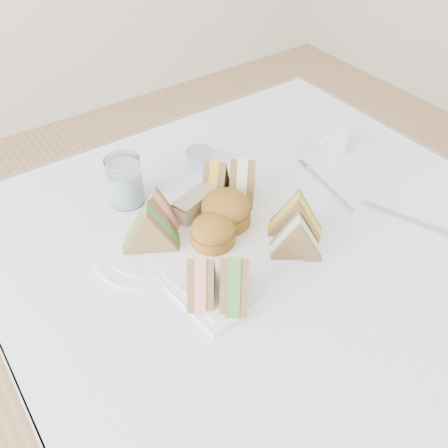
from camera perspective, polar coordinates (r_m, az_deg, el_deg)
floor at (r=1.58m, az=3.97°, el=-21.88°), size 4.00×4.00×0.00m
table at (r=1.26m, az=4.78°, el=-14.48°), size 0.90×0.90×0.74m
tablecloth at (r=0.97m, az=6.01°, el=-2.28°), size 1.02×1.02×0.01m
serving_plate at (r=0.96m, az=0.00°, el=-1.95°), size 0.34×0.34×0.01m
sandwich_fl_a at (r=0.84m, az=-2.62°, el=-5.89°), size 0.09×0.10×0.08m
sandwich_fl_b at (r=0.83m, az=1.24°, el=-5.98°), size 0.10×0.11×0.09m
sandwich_fr_a at (r=0.95m, az=8.26°, el=1.09°), size 0.11×0.11×0.09m
sandwich_fr_b at (r=0.91m, az=8.36°, el=-1.37°), size 0.10×0.09×0.09m
sandwich_bl_a at (r=0.92m, az=-8.51°, el=-0.28°), size 0.12×0.10×0.10m
sandwich_bl_b at (r=0.97m, az=-7.86°, el=1.67°), size 0.10×0.10×0.08m
sandwich_br_a at (r=1.03m, az=2.13°, el=5.33°), size 0.11×0.11×0.09m
sandwich_br_b at (r=1.03m, az=-1.00°, el=5.29°), size 0.10×0.10×0.09m
scone_left at (r=0.93m, az=-1.27°, el=-0.87°), size 0.10×0.10×0.06m
scone_right at (r=0.97m, az=0.21°, el=1.65°), size 0.14×0.14×0.07m
pastry_slice at (r=1.00m, az=-3.32°, el=2.25°), size 0.10×0.06×0.04m
side_plate at (r=0.95m, az=-9.05°, el=-3.29°), size 0.21×0.21×0.01m
water_glass at (r=1.05m, az=-11.26°, el=4.88°), size 0.08×0.08×0.11m
tea_strainer at (r=1.15m, az=-2.79°, el=7.34°), size 0.07×0.07×0.04m
knife at (r=1.08m, az=20.67°, el=0.34°), size 0.09×0.20×0.00m
fork at (r=1.11m, az=11.92°, el=3.97°), size 0.04×0.17×0.00m
creamer_jug at (r=1.22m, az=12.50°, el=9.17°), size 0.06×0.06×0.06m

